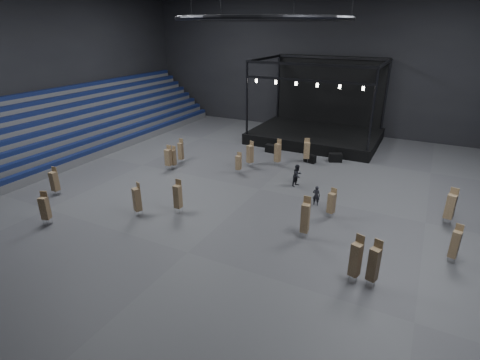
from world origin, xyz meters
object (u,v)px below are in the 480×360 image
at_px(flight_case_left, 271,149).
at_px(chair_stack_10, 45,207).
at_px(chair_stack_1, 451,206).
at_px(chair_stack_9, 137,199).
at_px(chair_stack_6, 168,157).
at_px(flight_case_mid, 310,159).
at_px(chair_stack_16, 181,151).
at_px(flight_case_right, 335,158).
at_px(chair_stack_11, 455,244).
at_px(chair_stack_4, 305,217).
at_px(crew_member, 297,175).
at_px(chair_stack_12, 54,181).
at_px(stage, 317,128).
at_px(chair_stack_5, 356,259).
at_px(chair_stack_7, 239,162).
at_px(chair_stack_2, 307,150).
at_px(man_center, 316,195).
at_px(chair_stack_14, 278,152).
at_px(chair_stack_13, 178,196).
at_px(chair_stack_15, 332,202).
at_px(chair_stack_3, 374,263).
at_px(chair_stack_8, 173,157).
at_px(chair_stack_0, 250,153).

height_order(flight_case_left, chair_stack_10, chair_stack_10).
bearing_deg(chair_stack_1, chair_stack_9, -142.62).
bearing_deg(chair_stack_6, flight_case_mid, 32.49).
relative_size(chair_stack_9, chair_stack_16, 1.04).
height_order(flight_case_right, chair_stack_11, chair_stack_11).
distance_m(chair_stack_4, chair_stack_10, 17.34).
xyz_separation_m(flight_case_mid, crew_member, (0.77, -6.12, 0.56)).
distance_m(chair_stack_12, chair_stack_16, 11.69).
xyz_separation_m(chair_stack_1, chair_stack_11, (0.22, -4.92, -0.14)).
bearing_deg(stage, chair_stack_16, -124.68).
bearing_deg(chair_stack_5, chair_stack_7, 157.05).
bearing_deg(stage, chair_stack_10, -110.47).
xyz_separation_m(chair_stack_2, chair_stack_9, (-7.21, -16.14, -0.01)).
distance_m(chair_stack_1, chair_stack_4, 10.22).
distance_m(flight_case_left, man_center, 12.79).
distance_m(chair_stack_10, chair_stack_14, 20.32).
bearing_deg(chair_stack_12, chair_stack_6, 59.55).
bearing_deg(chair_stack_16, chair_stack_9, -74.57).
xyz_separation_m(flight_case_left, chair_stack_13, (-0.64, -15.81, 0.89)).
height_order(flight_case_mid, chair_stack_15, chair_stack_15).
bearing_deg(crew_member, man_center, -118.97).
bearing_deg(chair_stack_16, chair_stack_10, -97.91).
height_order(chair_stack_2, crew_member, chair_stack_2).
xyz_separation_m(chair_stack_3, chair_stack_12, (-24.25, 0.21, -0.14)).
relative_size(flight_case_left, flight_case_right, 0.97).
relative_size(chair_stack_11, chair_stack_16, 1.00).
relative_size(flight_case_mid, chair_stack_3, 0.42).
height_order(chair_stack_4, chair_stack_9, chair_stack_4).
height_order(chair_stack_8, chair_stack_15, chair_stack_15).
distance_m(chair_stack_9, chair_stack_14, 14.91).
xyz_separation_m(stage, flight_case_mid, (1.69, -8.03, -1.07)).
bearing_deg(chair_stack_9, chair_stack_16, 133.95).
bearing_deg(chair_stack_4, chair_stack_14, 116.10).
bearing_deg(man_center, chair_stack_8, -7.08).
relative_size(chair_stack_0, chair_stack_11, 1.04).
relative_size(chair_stack_0, chair_stack_10, 1.05).
relative_size(chair_stack_4, chair_stack_15, 1.28).
bearing_deg(crew_member, chair_stack_5, -127.81).
distance_m(chair_stack_6, crew_member, 12.08).
xyz_separation_m(chair_stack_7, chair_stack_14, (2.40, 3.51, 0.28)).
height_order(flight_case_mid, chair_stack_11, chair_stack_11).
height_order(chair_stack_0, chair_stack_12, chair_stack_0).
relative_size(flight_case_right, chair_stack_3, 0.47).
bearing_deg(chair_stack_15, chair_stack_8, -174.94).
height_order(chair_stack_3, chair_stack_14, chair_stack_3).
bearing_deg(chair_stack_3, man_center, 142.22).
relative_size(chair_stack_8, man_center, 1.42).
bearing_deg(chair_stack_1, chair_stack_7, -172.72).
bearing_deg(chair_stack_14, chair_stack_16, -143.35).
bearing_deg(chair_stack_13, chair_stack_3, -10.38).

